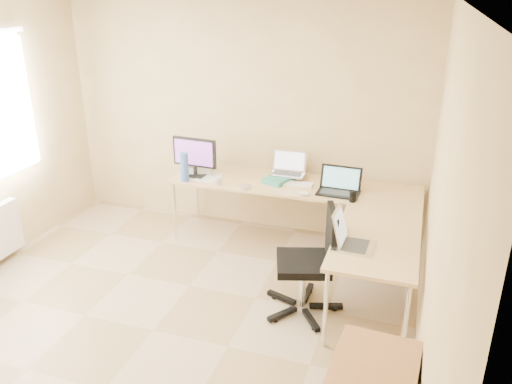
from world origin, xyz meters
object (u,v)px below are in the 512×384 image
(keyboard, at_px, (290,183))
(water_bottle, at_px, (184,167))
(desk_main, at_px, (293,215))
(mug, at_px, (218,181))
(desk_fan, at_px, (205,155))
(laptop_return, at_px, (355,233))
(laptop_center, at_px, (288,164))
(office_chair, at_px, (303,261))
(laptop_black, at_px, (339,181))
(monitor, at_px, (195,157))
(desk_return, at_px, (373,275))

(keyboard, distance_m, water_bottle, 1.14)
(desk_main, height_order, mug, mug)
(desk_fan, distance_m, laptop_return, 2.38)
(laptop_center, bearing_deg, keyboard, -67.93)
(water_bottle, bearing_deg, office_chair, -29.90)
(laptop_return, bearing_deg, office_chair, 84.89)
(laptop_center, bearing_deg, office_chair, -71.03)
(desk_main, distance_m, keyboard, 0.38)
(desk_fan, bearing_deg, water_bottle, -114.94)
(desk_main, distance_m, laptop_center, 0.56)
(laptop_black, xyz_separation_m, desk_fan, (-1.60, 0.33, 0.01))
(laptop_center, relative_size, mug, 3.80)
(desk_main, relative_size, laptop_return, 7.05)
(desk_main, distance_m, monitor, 1.24)
(keyboard, distance_m, laptop_return, 1.46)
(mug, height_order, laptop_return, laptop_return)
(office_chair, bearing_deg, desk_fan, 120.42)
(keyboard, height_order, water_bottle, water_bottle)
(desk_fan, bearing_deg, laptop_return, -58.63)
(monitor, xyz_separation_m, mug, (0.34, -0.19, -0.17))
(laptop_center, bearing_deg, mug, -149.35)
(office_chair, bearing_deg, water_bottle, 133.09)
(office_chair, bearing_deg, desk_return, -0.75)
(mug, distance_m, water_bottle, 0.39)
(desk_fan, xyz_separation_m, office_chair, (1.49, -1.37, -0.37))
(laptop_black, relative_size, mug, 4.30)
(office_chair, bearing_deg, laptop_black, 67.09)
(desk_return, distance_m, laptop_center, 1.64)
(desk_main, height_order, laptop_black, laptop_black)
(laptop_black, bearing_deg, office_chair, -93.79)
(desk_fan, bearing_deg, mug, -76.74)
(desk_main, xyz_separation_m, keyboard, (-0.03, -0.04, 0.38))
(monitor, height_order, keyboard, monitor)
(laptop_center, bearing_deg, laptop_return, -57.79)
(keyboard, height_order, desk_fan, desk_fan)
(mug, xyz_separation_m, water_bottle, (-0.38, 0.00, 0.11))
(desk_main, xyz_separation_m, laptop_return, (0.81, -1.22, 0.49))
(keyboard, bearing_deg, desk_main, 50.81)
(desk_return, height_order, laptop_return, laptop_return)
(laptop_black, height_order, desk_fan, desk_fan)
(monitor, height_order, laptop_black, monitor)
(desk_return, bearing_deg, water_bottle, 161.51)
(monitor, xyz_separation_m, laptop_return, (1.90, -1.11, -0.09))
(laptop_center, bearing_deg, water_bottle, -159.93)
(desk_main, bearing_deg, laptop_black, -15.08)
(laptop_center, height_order, laptop_return, laptop_center)
(keyboard, bearing_deg, monitor, -178.90)
(mug, xyz_separation_m, laptop_return, (1.56, -0.93, 0.08))
(keyboard, bearing_deg, laptop_return, -57.37)
(laptop_center, xyz_separation_m, water_bottle, (-1.03, -0.41, -0.01))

